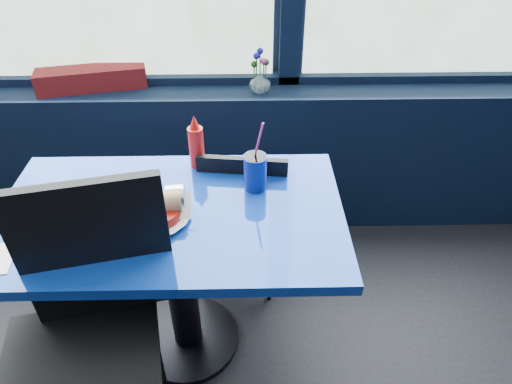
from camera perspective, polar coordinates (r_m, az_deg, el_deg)
name	(u,v)px	position (r m, az deg, el deg)	size (l,w,h in m)	color
window_sill	(143,158)	(2.55, -13.99, 4.11)	(5.00, 0.26, 0.80)	black
near_table	(176,249)	(1.72, -10.03, -7.00)	(1.20, 0.70, 0.75)	black
chair_near_front	(89,325)	(1.53, -20.18, -15.39)	(0.56, 0.56, 1.04)	black
chair_near_back	(241,211)	(2.01, -1.94, -2.42)	(0.41, 0.41, 0.82)	black
planter_box	(92,78)	(2.41, -19.82, 13.23)	(0.52, 0.13, 0.10)	maroon
flower_vase	(260,80)	(2.23, 0.51, 13.87)	(0.13, 0.13, 0.21)	silver
food_basket	(145,210)	(1.56, -13.74, -2.24)	(0.34, 0.34, 0.10)	#B2140B
ketchup_bottle	(196,144)	(1.76, -7.48, 5.94)	(0.06, 0.06, 0.22)	#B2140B
soda_cup	(255,171)	(1.64, -0.09, 2.60)	(0.08, 0.08, 0.29)	navy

